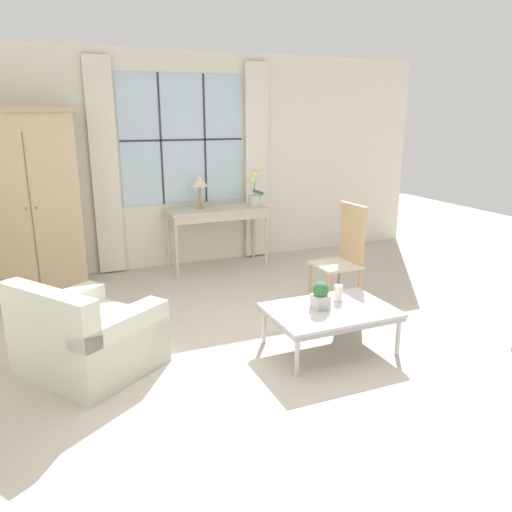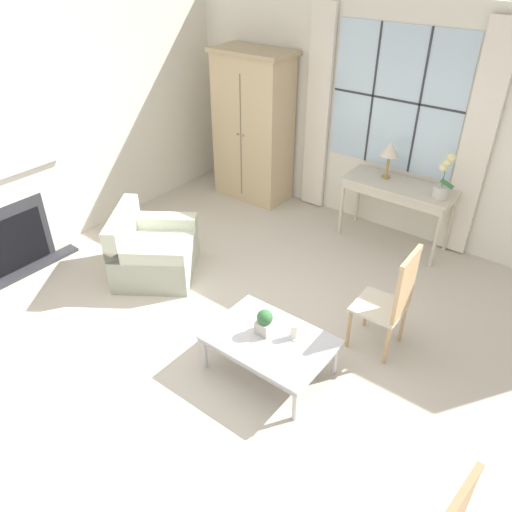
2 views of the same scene
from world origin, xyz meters
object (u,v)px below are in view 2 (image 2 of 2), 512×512
object	(u,v)px
console_table	(398,191)
side_chair_wooden	(393,298)
potted_orchid	(443,181)
potted_plant_small	(265,322)
pillar_candle	(294,332)
armchair_upholstered	(153,253)
armoire	(253,127)
coffee_table	(270,342)
fireplace	(4,216)
table_lamp	(390,151)

from	to	relation	value
console_table	side_chair_wooden	bearing A→B (deg)	-66.74
potted_orchid	potted_plant_small	size ratio (longest dim) A/B	2.25
potted_orchid	pillar_candle	distance (m)	2.63
side_chair_wooden	potted_plant_small	world-z (taller)	side_chair_wooden
side_chair_wooden	armchair_upholstered	bearing A→B (deg)	-170.32
armoire	coffee_table	size ratio (longest dim) A/B	1.94
coffee_table	fireplace	bearing A→B (deg)	-171.78
potted_orchid	armchair_upholstered	distance (m)	3.39
side_chair_wooden	armoire	bearing A→B (deg)	148.49
armoire	side_chair_wooden	size ratio (longest dim) A/B	1.90
fireplace	armchair_upholstered	bearing A→B (deg)	34.30
side_chair_wooden	fireplace	bearing A→B (deg)	-161.15
table_lamp	pillar_candle	distance (m)	2.83
potted_plant_small	side_chair_wooden	bearing A→B (deg)	47.74
armchair_upholstered	side_chair_wooden	distance (m)	2.76
potted_orchid	coffee_table	world-z (taller)	potted_orchid
side_chair_wooden	pillar_candle	size ratio (longest dim) A/B	6.85
console_table	coffee_table	bearing A→B (deg)	-87.99
armoire	table_lamp	distance (m)	2.04
console_table	armchair_upholstered	size ratio (longest dim) A/B	1.05
pillar_candle	potted_plant_small	bearing A→B (deg)	-157.34
table_lamp	side_chair_wooden	bearing A→B (deg)	-62.27
fireplace	console_table	xyz separation A→B (m)	(3.25, 3.25, 0.02)
armoire	console_table	size ratio (longest dim) A/B	1.57
armchair_upholstered	coffee_table	distance (m)	2.04
fireplace	potted_orchid	world-z (taller)	fireplace
console_table	table_lamp	bearing A→B (deg)	162.44
armchair_upholstered	potted_plant_small	world-z (taller)	armchair_upholstered
fireplace	console_table	world-z (taller)	fireplace
armchair_upholstered	side_chair_wooden	xyz separation A→B (m)	(2.70, 0.46, 0.34)
table_lamp	side_chair_wooden	xyz separation A→B (m)	(1.02, -1.93, -0.56)
console_table	side_chair_wooden	size ratio (longest dim) A/B	1.21
table_lamp	armchair_upholstered	xyz separation A→B (m)	(-1.68, -2.39, -0.90)
coffee_table	potted_plant_small	distance (m)	0.19
table_lamp	coffee_table	bearing A→B (deg)	-83.72
potted_orchid	side_chair_wooden	size ratio (longest dim) A/B	0.50
coffee_table	potted_plant_small	xyz separation A→B (m)	(-0.08, 0.03, 0.16)
armchair_upholstered	pillar_candle	size ratio (longest dim) A/B	7.89
coffee_table	potted_plant_small	bearing A→B (deg)	158.80
console_table	armoire	bearing A→B (deg)	179.89
armchair_upholstered	side_chair_wooden	world-z (taller)	side_chair_wooden
fireplace	armchair_upholstered	distance (m)	1.69
armchair_upholstered	pillar_candle	xyz separation A→B (m)	(2.16, -0.30, 0.18)
fireplace	armchair_upholstered	size ratio (longest dim) A/B	1.63
coffee_table	armoire	bearing A→B (deg)	130.26
coffee_table	side_chair_wooden	bearing A→B (deg)	51.94
fireplace	side_chair_wooden	world-z (taller)	fireplace
armoire	coffee_table	xyz separation A→B (m)	(2.34, -2.77, -0.71)
armoire	side_chair_wooden	xyz separation A→B (m)	(3.05, -1.87, -0.44)
armoire	table_lamp	bearing A→B (deg)	1.79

